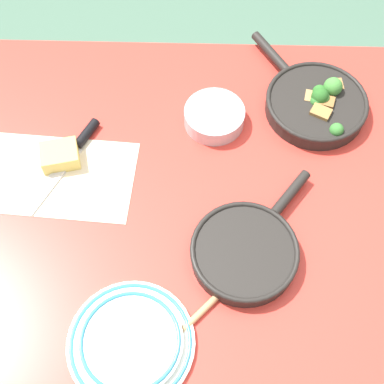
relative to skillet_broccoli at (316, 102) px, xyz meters
The scene contains 10 objects.
ground_plane 0.90m from the skillet_broccoli, 40.85° to the left, with size 14.00×14.00×0.00m, color #476B56.
dining_table_red 0.42m from the skillet_broccoli, 40.85° to the left, with size 1.25×0.98×0.77m.
skillet_broccoli is the anchor object (origin of this frame).
skillet_eggs 0.45m from the skillet_broccoli, 65.43° to the left, with size 0.28×0.32×0.04m.
wooden_spoon 0.58m from the skillet_broccoli, 63.55° to the left, with size 0.28×0.29×0.02m.
parchment_sheet 0.68m from the skillet_broccoli, 18.99° to the left, with size 0.39×0.25×0.00m.
grater_knife 0.62m from the skillet_broccoli, 14.44° to the left, with size 0.15×0.27×0.02m.
cheese_block 0.65m from the skillet_broccoli, 15.61° to the left, with size 0.10×0.09×0.04m.
dinner_plate_stack 0.74m from the skillet_broccoli, 55.41° to the left, with size 0.26×0.26×0.03m.
prep_bowl_steel 0.26m from the skillet_broccoli, 10.61° to the left, with size 0.15×0.15×0.04m.
Camera 1 is at (-0.02, 0.61, 1.86)m, focal length 50.00 mm.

